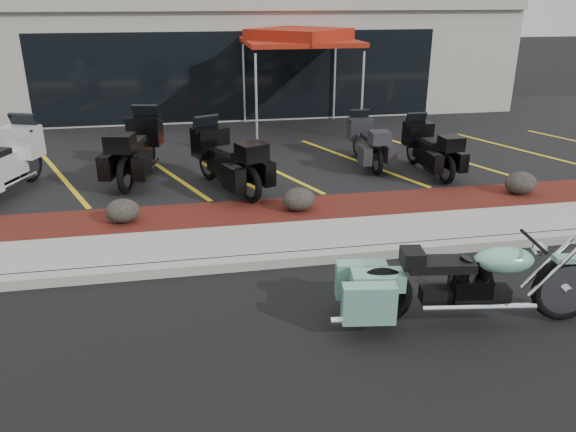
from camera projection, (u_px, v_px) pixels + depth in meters
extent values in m
plane|color=black|center=(324.00, 291.00, 7.68)|extent=(90.00, 90.00, 0.00)
cube|color=gray|center=(310.00, 258.00, 8.47)|extent=(24.00, 0.25, 0.15)
cube|color=gray|center=(301.00, 239.00, 9.11)|extent=(24.00, 1.20, 0.15)
cube|color=#360F0C|center=(287.00, 213.00, 10.21)|extent=(24.00, 1.20, 0.16)
cube|color=black|center=(251.00, 142.00, 15.15)|extent=(26.00, 9.60, 0.15)
cube|color=#9A978B|center=(228.00, 48.00, 20.20)|extent=(18.00, 8.00, 4.00)
cube|color=black|center=(240.00, 77.00, 16.75)|extent=(12.00, 0.06, 2.60)
cube|color=#9A978B|center=(238.00, 1.00, 15.95)|extent=(18.00, 0.30, 0.50)
ellipsoid|color=black|center=(123.00, 211.00, 9.51)|extent=(0.58, 0.48, 0.41)
ellipsoid|color=black|center=(299.00, 199.00, 10.04)|extent=(0.59, 0.49, 0.42)
ellipsoid|color=black|center=(520.00, 183.00, 10.88)|extent=(0.62, 0.51, 0.44)
cone|color=#F53E08|center=(201.00, 137.00, 14.23)|extent=(0.44, 0.44, 0.51)
cylinder|color=silver|center=(243.00, 98.00, 14.47)|extent=(0.06, 0.06, 2.29)
cylinder|color=silver|center=(351.00, 99.00, 14.31)|extent=(0.06, 0.06, 2.29)
cylinder|color=silver|center=(255.00, 82.00, 17.06)|extent=(0.06, 0.06, 2.29)
cylinder|color=silver|center=(347.00, 83.00, 16.90)|extent=(0.06, 0.06, 2.29)
cube|color=maroon|center=(300.00, 42.00, 15.21)|extent=(3.62, 3.62, 0.12)
cube|color=maroon|center=(300.00, 35.00, 15.15)|extent=(3.01, 3.01, 0.35)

